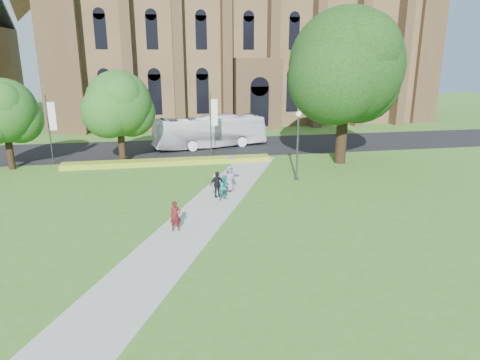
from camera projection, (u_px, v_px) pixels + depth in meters
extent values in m
plane|color=#406C20|center=(209.00, 215.00, 25.41)|extent=(160.00, 160.00, 0.00)
cube|color=black|center=(187.00, 148.00, 44.29)|extent=(160.00, 10.00, 0.02)
cube|color=#B2B2A8|center=(207.00, 210.00, 26.35)|extent=(15.58, 28.54, 0.04)
cube|color=#C7D52A|center=(169.00, 162.00, 37.46)|extent=(18.00, 1.40, 0.45)
cube|color=brown|center=(244.00, 61.00, 62.61)|extent=(52.00, 16.00, 17.00)
cube|color=#4F4025|center=(55.00, 45.00, 51.09)|extent=(3.50, 3.50, 21.00)
cube|color=#4F4025|center=(425.00, 47.00, 59.81)|extent=(3.50, 3.50, 21.00)
cube|color=#4F4025|center=(257.00, 94.00, 55.22)|extent=(6.00, 2.50, 9.00)
cylinder|color=#38383D|center=(297.00, 149.00, 32.22)|extent=(0.14, 0.14, 4.80)
sphere|color=white|center=(299.00, 114.00, 31.49)|extent=(0.44, 0.44, 0.44)
cylinder|color=#38383D|center=(296.00, 179.00, 32.86)|extent=(0.36, 0.36, 0.15)
cylinder|color=#332114|center=(342.00, 126.00, 37.20)|extent=(0.96, 0.96, 6.60)
sphere|color=black|center=(346.00, 65.00, 35.79)|extent=(9.60, 9.60, 9.60)
cylinder|color=#332114|center=(9.00, 147.00, 35.43)|extent=(0.56, 0.56, 3.85)
sphere|color=#224C16|center=(4.00, 111.00, 34.61)|extent=(5.20, 5.20, 5.20)
cylinder|color=#332114|center=(121.00, 140.00, 37.46)|extent=(0.60, 0.60, 4.12)
sphere|color=#224C16|center=(118.00, 103.00, 36.58)|extent=(5.60, 5.60, 5.60)
cylinder|color=#38383D|center=(211.00, 126.00, 39.29)|extent=(0.10, 0.10, 6.00)
cube|color=white|center=(214.00, 112.00, 39.02)|extent=(0.60, 0.02, 2.40)
cylinder|color=#38383D|center=(49.00, 130.00, 36.80)|extent=(0.10, 0.10, 6.00)
cube|color=white|center=(52.00, 116.00, 36.53)|extent=(0.60, 0.02, 2.40)
imported|color=white|center=(210.00, 132.00, 44.21)|extent=(12.08, 5.22, 3.28)
imported|color=#511214|center=(175.00, 216.00, 22.88)|extent=(0.67, 0.52, 1.66)
imported|color=#19816E|center=(225.00, 188.00, 27.86)|extent=(1.02, 0.95, 1.67)
imported|color=silver|center=(217.00, 184.00, 28.84)|extent=(1.12, 0.87, 1.53)
imported|color=black|center=(217.00, 184.00, 28.46)|extent=(1.11, 0.77, 1.75)
imported|color=gray|center=(230.00, 179.00, 29.67)|extent=(1.02, 0.81, 1.83)
imported|color=#C68B8D|center=(232.00, 161.00, 29.46)|extent=(0.79, 0.79, 0.59)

